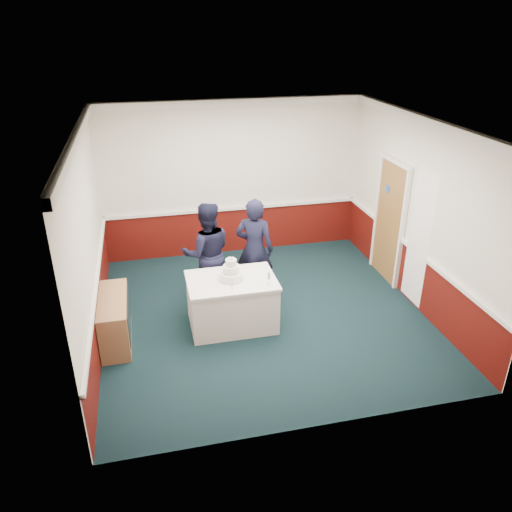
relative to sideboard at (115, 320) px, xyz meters
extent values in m
plane|color=black|center=(2.28, 0.19, -0.35)|extent=(5.00, 5.00, 0.00)
cube|color=silver|center=(2.28, 2.67, 1.15)|extent=(5.00, 0.05, 3.00)
cube|color=silver|center=(-0.20, 0.19, 1.15)|extent=(0.05, 5.00, 3.00)
cube|color=silver|center=(4.75, 0.19, 1.15)|extent=(0.05, 5.00, 3.00)
cube|color=white|center=(2.28, 0.19, 2.62)|extent=(5.00, 5.00, 0.05)
cube|color=#4D0E0A|center=(2.28, 2.67, 0.10)|extent=(5.00, 0.02, 0.90)
cube|color=white|center=(2.28, 2.66, 0.57)|extent=(4.98, 0.05, 0.06)
cube|color=white|center=(2.28, 2.65, 2.58)|extent=(5.00, 0.08, 0.12)
cube|color=#935F34|center=(4.74, 0.99, 0.70)|extent=(0.05, 0.90, 2.10)
cube|color=#234799|center=(4.71, 1.14, 1.27)|extent=(0.01, 0.12, 0.12)
cube|color=white|center=(4.70, -0.06, 0.85)|extent=(0.02, 0.60, 2.20)
cube|color=#9F704D|center=(0.00, 0.00, 0.00)|extent=(0.40, 1.20, 0.70)
cube|color=black|center=(0.20, 0.00, 0.05)|extent=(0.01, 1.00, 0.50)
cube|color=white|center=(1.73, 0.02, 0.03)|extent=(1.28, 0.88, 0.76)
cube|color=white|center=(1.73, 0.02, 0.42)|extent=(1.32, 0.92, 0.04)
cylinder|color=white|center=(1.73, 0.02, 0.50)|extent=(0.34, 0.34, 0.12)
cylinder|color=silver|center=(1.73, 0.02, 0.45)|extent=(0.35, 0.35, 0.03)
cylinder|color=white|center=(1.73, 0.02, 0.61)|extent=(0.24, 0.24, 0.11)
cylinder|color=silver|center=(1.73, 0.02, 0.57)|extent=(0.25, 0.25, 0.02)
cylinder|color=white|center=(1.73, 0.02, 0.72)|extent=(0.16, 0.16, 0.10)
cylinder|color=silver|center=(1.73, 0.02, 0.68)|extent=(0.17, 0.17, 0.02)
sphere|color=#EDE5C9|center=(1.73, 0.02, 0.79)|extent=(0.03, 0.03, 0.03)
sphere|color=#EDE5C9|center=(1.76, 0.04, 0.79)|extent=(0.03, 0.03, 0.03)
sphere|color=#EDE5C9|center=(1.71, 0.05, 0.79)|extent=(0.03, 0.03, 0.03)
sphere|color=#EDE5C9|center=(1.75, 0.00, 0.79)|extent=(0.03, 0.03, 0.03)
sphere|color=#EDE5C9|center=(1.70, 0.01, 0.79)|extent=(0.03, 0.03, 0.03)
cube|color=silver|center=(1.70, -0.18, 0.44)|extent=(0.05, 0.22, 0.00)
cylinder|color=silver|center=(2.23, -0.26, 0.44)|extent=(0.05, 0.05, 0.01)
cylinder|color=silver|center=(2.23, -0.26, 0.49)|extent=(0.01, 0.01, 0.09)
cylinder|color=silver|center=(2.23, -0.26, 0.59)|extent=(0.04, 0.04, 0.11)
imported|color=black|center=(1.49, 0.86, 0.51)|extent=(0.84, 0.66, 1.72)
imported|color=black|center=(2.26, 0.81, 0.52)|extent=(0.75, 0.65, 1.74)
camera|label=1|loc=(0.61, -6.42, 3.96)|focal=35.00mm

